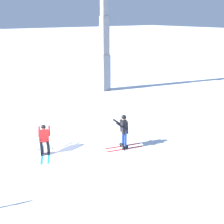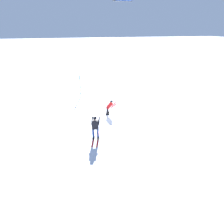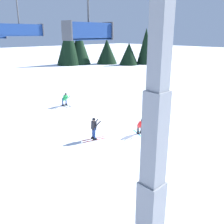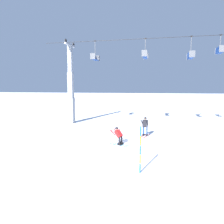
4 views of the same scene
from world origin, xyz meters
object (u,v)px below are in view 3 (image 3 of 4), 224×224
at_px(skier_carving_main, 141,125).
at_px(skier_distant_uphill, 65,98).
at_px(chairlift_seat_nearest, 90,30).
at_px(lift_tower_near, 154,154).
at_px(trail_marker_pole, 158,102).
at_px(chairlift_seat_second, 20,30).
at_px(skier_distant_downhill, 94,127).

relative_size(skier_carving_main, skier_distant_uphill, 1.04).
distance_m(skier_carving_main, skier_distant_uphill, 10.75).
bearing_deg(chairlift_seat_nearest, skier_carving_main, -62.32).
height_order(lift_tower_near, trail_marker_pole, lift_tower_near).
relative_size(chairlift_seat_nearest, chairlift_seat_second, 0.90).
xyz_separation_m(lift_tower_near, chairlift_seat_nearest, (2.97, 0.00, 3.63)).
height_order(trail_marker_pole, skier_distant_downhill, trail_marker_pole).
distance_m(chairlift_seat_second, trail_marker_pole, 14.67).
xyz_separation_m(chairlift_seat_second, trail_marker_pole, (0.76, -13.15, -6.44)).
bearing_deg(skier_carving_main, lift_tower_near, 131.50).
height_order(skier_distant_uphill, skier_distant_downhill, skier_distant_downhill).
height_order(trail_marker_pole, skier_distant_uphill, trail_marker_pole).
height_order(chairlift_seat_nearest, skier_distant_uphill, chairlift_seat_nearest).
distance_m(chairlift_seat_nearest, skier_distant_downhill, 10.32).
xyz_separation_m(skier_carving_main, chairlift_seat_nearest, (-4.33, 8.25, 6.90)).
bearing_deg(skier_distant_downhill, trail_marker_pole, -88.17).
height_order(chairlift_seat_nearest, trail_marker_pole, chairlift_seat_nearest).
bearing_deg(skier_carving_main, chairlift_seat_nearest, 117.68).
relative_size(skier_distant_uphill, skier_distant_downhill, 0.93).
height_order(lift_tower_near, skier_distant_uphill, lift_tower_near).
bearing_deg(chairlift_seat_second, lift_tower_near, 180.00).
xyz_separation_m(lift_tower_near, skier_distant_downhill, (9.07, -5.01, -3.02)).
xyz_separation_m(skier_carving_main, skier_distant_uphill, (10.75, -0.12, 0.10)).
distance_m(trail_marker_pole, skier_distant_downhill, 8.15).
bearing_deg(lift_tower_near, chairlift_seat_nearest, 0.00).
height_order(lift_tower_near, skier_distant_downhill, lift_tower_near).
bearing_deg(skier_distant_uphill, trail_marker_pole, -151.25).
relative_size(lift_tower_near, skier_distant_downhill, 5.21).
xyz_separation_m(trail_marker_pole, skier_distant_uphill, (8.72, 4.78, -0.42)).
relative_size(skier_carving_main, lift_tower_near, 0.19).
relative_size(lift_tower_near, chairlift_seat_second, 4.00).
height_order(chairlift_seat_second, skier_distant_downhill, chairlift_seat_second).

